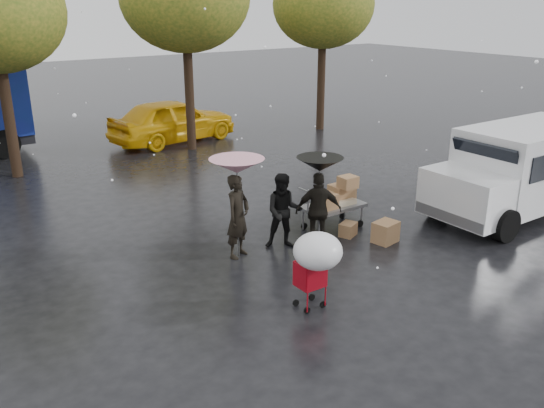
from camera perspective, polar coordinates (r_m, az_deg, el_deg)
ground at (r=11.96m, az=3.56°, el=-5.87°), size 90.00×90.00×0.00m
person_pink at (r=11.94m, az=-3.40°, el=-1.24°), size 0.77×0.66×1.79m
person_middle at (r=12.38m, az=1.19°, el=-0.72°), size 1.02×0.97×1.67m
person_black at (r=12.42m, az=4.64°, el=-0.65°), size 1.06×0.87×1.70m
umbrella_pink at (r=11.60m, az=-3.51°, el=3.79°), size 1.13×1.13×2.13m
umbrella_black at (r=12.10m, az=4.77°, el=3.93°), size 1.00×1.00×2.03m
vendor_cart at (r=13.58m, az=6.37°, el=0.54°), size 1.52×0.80×1.27m
shopping_cart at (r=9.78m, az=4.43°, el=-5.06°), size 0.84×0.84×1.46m
white_van at (r=15.58m, az=23.34°, el=3.20°), size 4.91×2.18×2.20m
box_ground_near at (r=13.10m, az=11.18°, el=-2.74°), size 0.60×0.51×0.48m
box_ground_far at (r=13.33m, az=7.55°, el=-2.51°), size 0.49×0.44×0.31m
yellow_taxi at (r=22.22m, az=-9.79°, el=8.17°), size 5.10×2.64×1.66m
tree_row at (r=19.47m, az=-16.85°, el=18.51°), size 21.60×4.40×7.12m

